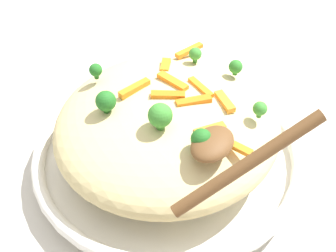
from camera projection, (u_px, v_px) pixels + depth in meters
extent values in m
plane|color=beige|center=(168.00, 165.00, 0.60)|extent=(2.40, 2.40, 0.00)
cylinder|color=white|center=(168.00, 160.00, 0.60)|extent=(0.32, 0.32, 0.02)
torus|color=white|center=(168.00, 150.00, 0.58)|extent=(0.34, 0.34, 0.02)
torus|color=black|center=(168.00, 148.00, 0.58)|extent=(0.34, 0.34, 0.00)
ellipsoid|color=#DBC689|center=(168.00, 124.00, 0.55)|extent=(0.28, 0.27, 0.09)
cube|color=orange|center=(164.00, 96.00, 0.52)|extent=(0.03, 0.04, 0.01)
cube|color=orange|center=(239.00, 148.00, 0.47)|extent=(0.01, 0.03, 0.01)
cube|color=orange|center=(189.00, 50.00, 0.60)|extent=(0.04, 0.02, 0.01)
cube|color=orange|center=(210.00, 129.00, 0.49)|extent=(0.03, 0.03, 0.01)
cube|color=orange|center=(165.00, 66.00, 0.58)|extent=(0.03, 0.02, 0.01)
cube|color=orange|center=(173.00, 81.00, 0.54)|extent=(0.02, 0.04, 0.01)
cube|color=orange|center=(225.00, 101.00, 0.52)|extent=(0.03, 0.03, 0.01)
cube|color=orange|center=(134.00, 88.00, 0.53)|extent=(0.04, 0.02, 0.01)
cube|color=orange|center=(194.00, 101.00, 0.52)|extent=(0.04, 0.03, 0.01)
cube|color=orange|center=(201.00, 88.00, 0.54)|extent=(0.02, 0.04, 0.01)
cylinder|color=#296820|center=(235.00, 72.00, 0.57)|extent=(0.01, 0.01, 0.01)
sphere|color=#2D7A28|center=(236.00, 67.00, 0.56)|extent=(0.02, 0.02, 0.02)
cylinder|color=#205B1C|center=(201.00, 147.00, 0.47)|extent=(0.01, 0.01, 0.01)
sphere|color=#236B23|center=(201.00, 139.00, 0.46)|extent=(0.02, 0.02, 0.02)
cylinder|color=#377928|center=(259.00, 115.00, 0.51)|extent=(0.01, 0.01, 0.01)
sphere|color=#3D8E33|center=(260.00, 109.00, 0.50)|extent=(0.02, 0.02, 0.02)
cylinder|color=#377928|center=(195.00, 60.00, 0.59)|extent=(0.01, 0.01, 0.01)
sphere|color=#3D8E33|center=(195.00, 54.00, 0.58)|extent=(0.02, 0.02, 0.02)
cylinder|color=#377928|center=(160.00, 125.00, 0.49)|extent=(0.01, 0.01, 0.01)
sphere|color=#3D8E33|center=(160.00, 115.00, 0.48)|extent=(0.03, 0.03, 0.03)
cylinder|color=#205B1C|center=(96.00, 76.00, 0.56)|extent=(0.01, 0.01, 0.01)
sphere|color=#236B23|center=(96.00, 70.00, 0.55)|extent=(0.02, 0.02, 0.02)
cylinder|color=#205B1C|center=(107.00, 109.00, 0.51)|extent=(0.01, 0.01, 0.01)
sphere|color=#236B23|center=(106.00, 101.00, 0.50)|extent=(0.02, 0.02, 0.02)
ellipsoid|color=brown|center=(212.00, 144.00, 0.46)|extent=(0.06, 0.04, 0.02)
cylinder|color=brown|center=(247.00, 164.00, 0.39)|extent=(0.12, 0.09, 0.08)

